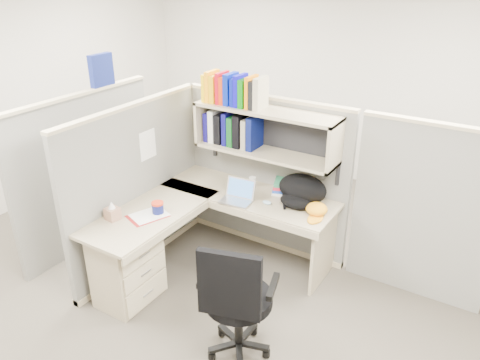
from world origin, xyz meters
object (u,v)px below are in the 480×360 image
Objects in this scene: laptop at (236,192)px; snack_canister at (158,207)px; task_chair at (237,318)px; backpack at (300,191)px; desk at (161,248)px.

snack_canister is (-0.48, -0.55, -0.05)m from laptop.
task_chair is (1.12, -0.45, -0.41)m from snack_canister.
snack_canister is at bearing -153.04° from backpack.
desk is 1.63× the size of task_chair.
backpack is at bearing 21.56° from laptop.
desk is 1.09m from task_chair.
backpack reaches higher than desk.
backpack is at bearing 95.10° from task_chair.
snack_canister is (-1.00, -0.82, -0.08)m from backpack.
laptop is (0.40, 0.65, 0.39)m from desk.
backpack reaches higher than snack_canister.
backpack is 1.36m from task_chair.
snack_canister is at bearing -136.96° from laptop.
task_chair reaches higher than backpack.
laptop is 0.59m from backpack.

